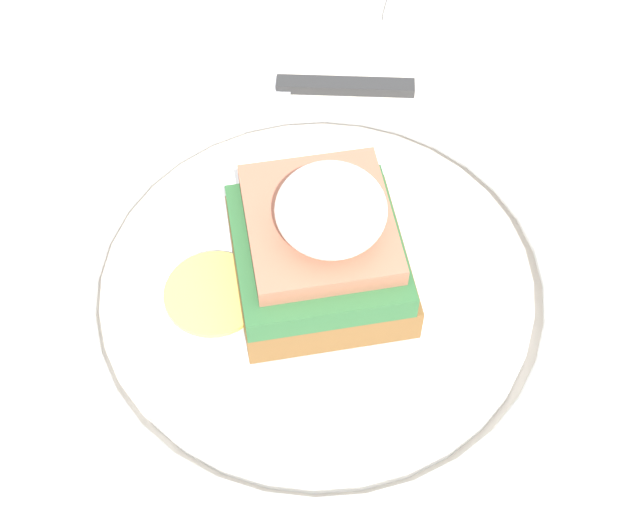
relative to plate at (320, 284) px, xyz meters
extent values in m
cube|color=beige|center=(-0.03, -0.02, -0.02)|extent=(1.12, 0.64, 0.03)
cylinder|color=beige|center=(0.47, -0.28, -0.39)|extent=(0.06, 0.06, 0.71)
cylinder|color=beige|center=(0.47, 0.24, -0.39)|extent=(0.06, 0.06, 0.71)
cylinder|color=white|center=(0.00, 0.00, 0.00)|extent=(0.24, 0.24, 0.01)
torus|color=white|center=(0.00, 0.00, 0.00)|extent=(0.27, 0.27, 0.01)
cube|color=brown|center=(0.00, 0.00, 0.02)|extent=(0.10, 0.09, 0.02)
cube|color=#2D6033|center=(0.00, 0.00, 0.04)|extent=(0.09, 0.09, 0.02)
cube|color=#AD664C|center=(0.00, 0.00, 0.05)|extent=(0.08, 0.07, 0.01)
ellipsoid|color=white|center=(-0.01, 0.00, 0.07)|extent=(0.06, 0.06, 0.03)
cylinder|color=#E5C656|center=(0.00, 0.06, 0.01)|extent=(0.05, 0.05, 0.00)
cube|color=#2D2D2D|center=(0.16, -0.05, 0.00)|extent=(0.03, 0.09, 0.01)
cube|color=silver|center=(0.18, 0.04, -0.01)|extent=(0.04, 0.10, 0.00)
camera|label=1|loc=(-0.27, 0.05, 0.42)|focal=50.00mm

